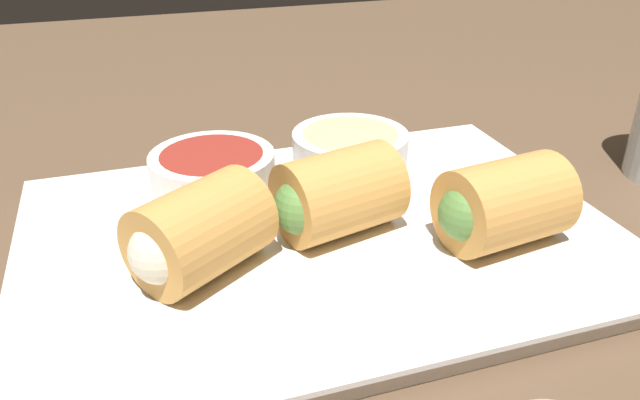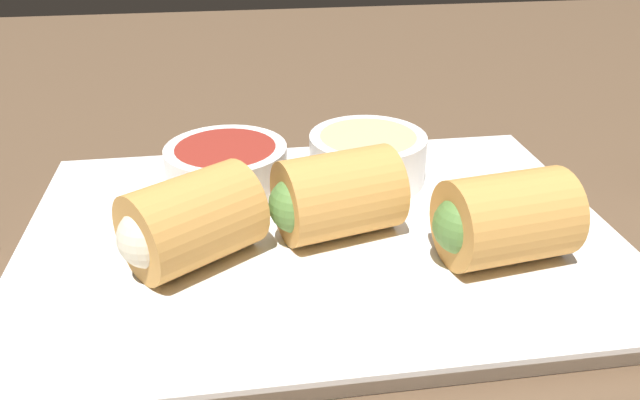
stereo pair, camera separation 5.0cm
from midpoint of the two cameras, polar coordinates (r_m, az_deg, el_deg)
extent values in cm
cube|color=brown|center=(35.30, 3.02, -7.45)|extent=(180.00, 140.00, 2.00)
cube|color=white|center=(35.55, 4.04, -4.09)|extent=(31.58, 22.43, 1.20)
cube|color=white|center=(35.16, 4.08, -3.06)|extent=(32.84, 23.33, 0.30)
cylinder|color=#D19347|center=(33.58, 20.84, -1.74)|extent=(6.88, 5.51, 4.67)
sphere|color=#56843D|center=(32.25, 17.34, -2.40)|extent=(3.04, 3.04, 3.04)
cylinder|color=#D19347|center=(31.44, -7.19, -2.04)|extent=(7.82, 7.37, 4.67)
sphere|color=beige|center=(30.34, -10.93, -3.58)|extent=(3.04, 3.04, 3.04)
cylinder|color=#D19347|center=(33.81, 5.93, 0.34)|extent=(7.23, 6.05, 4.67)
sphere|color=#56843D|center=(32.84, 2.17, -0.42)|extent=(3.04, 3.04, 3.04)
cylinder|color=white|center=(40.36, 7.91, 3.74)|extent=(7.48, 7.48, 3.03)
cylinder|color=#DBBC89|center=(39.87, 8.03, 5.37)|extent=(6.13, 6.13, 0.54)
cylinder|color=white|center=(38.48, -4.86, 2.65)|extent=(7.48, 7.48, 3.03)
cylinder|color=maroon|center=(37.96, -4.93, 4.34)|extent=(6.13, 6.13, 0.54)
camera|label=1|loc=(0.03, -85.80, 2.26)|focal=35.00mm
camera|label=2|loc=(0.03, 94.20, -2.26)|focal=35.00mm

